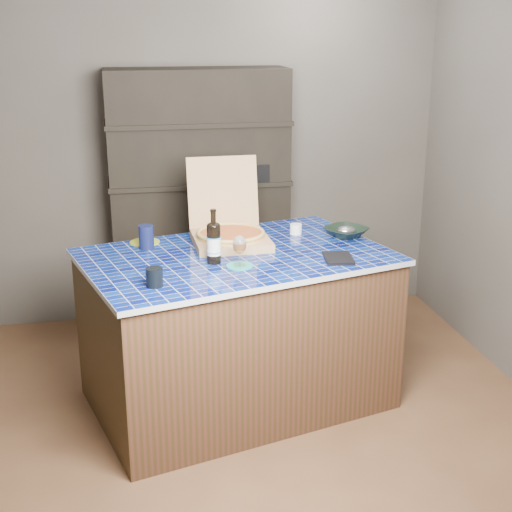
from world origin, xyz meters
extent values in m
plane|color=brown|center=(0.00, 0.00, 0.00)|extent=(3.50, 3.50, 0.00)
plane|color=#514B46|center=(0.00, 1.75, 1.25)|extent=(3.50, 0.00, 3.50)
plane|color=#514B46|center=(0.00, -1.75, 1.25)|extent=(3.50, 0.00, 3.50)
cube|color=black|center=(0.00, 1.53, 0.90)|extent=(1.20, 0.40, 1.80)
cube|color=black|center=(0.25, 1.48, 1.12)|extent=(0.40, 0.32, 0.12)
cube|color=#47261C|center=(0.06, 0.37, 0.43)|extent=(1.78, 1.36, 0.86)
cube|color=#050E4E|center=(0.06, 0.37, 0.87)|extent=(1.83, 1.41, 0.03)
cube|color=tan|center=(0.06, 0.56, 0.91)|extent=(0.42, 0.42, 0.05)
cube|color=tan|center=(0.06, 0.81, 1.14)|extent=(0.42, 0.11, 0.41)
cylinder|color=tan|center=(0.06, 0.56, 0.94)|extent=(0.38, 0.38, 0.01)
cylinder|color=maroon|center=(0.06, 0.56, 0.95)|extent=(0.34, 0.34, 0.01)
torus|color=tan|center=(0.06, 0.56, 0.96)|extent=(0.39, 0.39, 0.02)
cylinder|color=black|center=(-0.07, 0.25, 0.99)|extent=(0.07, 0.07, 0.20)
ellipsoid|color=black|center=(-0.07, 0.25, 1.09)|extent=(0.07, 0.07, 0.04)
cylinder|color=black|center=(-0.07, 0.25, 1.13)|extent=(0.03, 0.03, 0.08)
cylinder|color=silver|center=(-0.07, 0.25, 0.98)|extent=(0.07, 0.07, 0.09)
cylinder|color=#3D96D2|center=(-0.07, 0.25, 0.95)|extent=(0.08, 0.08, 0.01)
cylinder|color=#3D96D2|center=(-0.07, 0.25, 1.02)|extent=(0.08, 0.08, 0.01)
cylinder|color=#1A877C|center=(0.05, 0.17, 0.89)|extent=(0.14, 0.14, 0.01)
cylinder|color=white|center=(0.05, 0.17, 0.89)|extent=(0.06, 0.06, 0.00)
cylinder|color=white|center=(0.05, 0.17, 0.93)|extent=(0.01, 0.01, 0.07)
ellipsoid|color=white|center=(0.05, 0.17, 1.00)|extent=(0.07, 0.07, 0.10)
cylinder|color=#AC5F1B|center=(0.05, 0.17, 0.99)|extent=(0.06, 0.06, 0.04)
cylinder|color=white|center=(0.05, 0.17, 1.02)|extent=(0.06, 0.06, 0.02)
cylinder|color=black|center=(-0.40, -0.04, 0.93)|extent=(0.08, 0.08, 0.09)
cube|color=black|center=(0.58, 0.18, 0.89)|extent=(0.17, 0.22, 0.02)
imported|color=black|center=(0.75, 0.58, 0.91)|extent=(0.32, 0.32, 0.06)
ellipsoid|color=#A9AAB4|center=(0.75, 0.58, 0.93)|extent=(0.11, 0.09, 0.05)
cylinder|color=white|center=(0.48, 0.69, 0.92)|extent=(0.07, 0.07, 0.06)
cylinder|color=#0E1334|center=(-0.41, 0.57, 0.95)|extent=(0.08, 0.08, 0.13)
cylinder|color=#92A022|center=(-0.41, 0.69, 0.89)|extent=(0.17, 0.17, 0.01)
camera|label=1|loc=(-0.53, -3.25, 2.07)|focal=50.00mm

